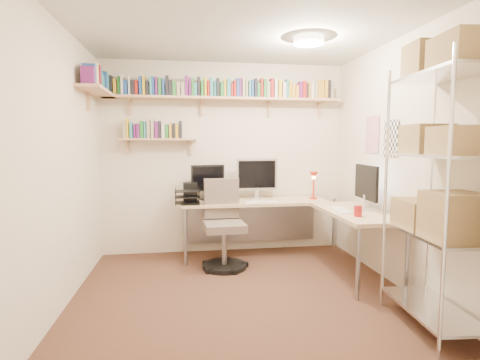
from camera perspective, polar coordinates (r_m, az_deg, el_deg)
name	(u,v)px	position (r m, az deg, el deg)	size (l,w,h in m)	color
ground	(242,293)	(3.80, 0.28, -16.82)	(3.20, 3.20, 0.00)	#43291C
room_shell	(242,133)	(3.51, 0.36, 7.23)	(3.24, 3.04, 2.52)	beige
wall_shelves	(193,96)	(4.80, -7.23, 12.52)	(3.12, 1.09, 0.80)	tan
corner_desk	(269,204)	(4.59, 4.46, -3.61)	(2.22, 1.84, 1.25)	tan
office_chair	(224,230)	(4.42, -2.53, -7.69)	(0.54, 0.55, 1.03)	black
wire_rack	(441,156)	(3.18, 28.24, 3.22)	(0.51, 0.93, 2.23)	silver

